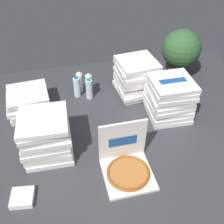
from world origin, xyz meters
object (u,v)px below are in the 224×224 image
Objects in this scene: water_bottle_1 at (80,82)px; napkin_pile at (22,198)px; open_pizza_box at (127,165)px; water_bottle_0 at (89,89)px; potted_plant at (181,51)px; pizza_stack_right_far at (46,136)px; pizza_stack_right_near at (169,98)px; water_bottle_2 at (77,87)px; water_bottle_3 at (89,84)px; pizza_stack_left_near at (28,101)px; pizza_stack_left_far at (136,77)px.

napkin_pile is (-0.58, -1.17, -0.08)m from water_bottle_1.
napkin_pile is at bearing -174.95° from open_pizza_box.
water_bottle_0 is 0.41× the size of potted_plant.
pizza_stack_right_far is at bearing -151.20° from potted_plant.
pizza_stack_right_near is 0.92m from water_bottle_2.
water_bottle_2 reaches higher than napkin_pile.
pizza_stack_right_near is 1.46m from napkin_pile.
water_bottle_1 is 0.10m from water_bottle_3.
open_pizza_box reaches higher than pizza_stack_left_near.
napkin_pile is (-1.12, -1.01, -0.16)m from pizza_stack_left_far.
pizza_stack_right_near reaches higher than napkin_pile.
water_bottle_0 is 1.43× the size of napkin_pile.
water_bottle_0 is at bearing 54.96° from pizza_stack_right_far.
water_bottle_0 is at bearing 177.33° from pizza_stack_left_far.
napkin_pile is at bearing -116.06° from water_bottle_2.
pizza_stack_right_near is 1.82× the size of water_bottle_3.
potted_plant reaches higher than pizza_stack_right_far.
pizza_stack_left_near is at bearing 163.80° from pizza_stack_right_near.
potted_plant is at bearing 51.33° from open_pizza_box.
pizza_stack_left_near is at bearing -166.11° from water_bottle_2.
pizza_stack_left_near is 1.07m from pizza_stack_left_far.
water_bottle_1 is at bearing -178.16° from potted_plant.
water_bottle_2 is at bearing -170.41° from water_bottle_3.
water_bottle_0 and water_bottle_2 have the same top height.
water_bottle_3 is 1.30m from napkin_pile.
water_bottle_3 is at bearing 95.34° from open_pizza_box.
pizza_stack_left_far reaches higher than water_bottle_2.
pizza_stack_right_near is 0.83m from water_bottle_3.
water_bottle_2 is (-0.78, 0.48, -0.08)m from pizza_stack_right_near.
pizza_stack_left_far is 1.87× the size of water_bottle_3.
water_bottle_0 is 0.08m from water_bottle_3.
pizza_stack_left_near is at bearing -174.59° from water_bottle_0.
open_pizza_box reaches higher than water_bottle_1.
napkin_pile is (-0.76, -0.07, -0.05)m from open_pizza_box.
water_bottle_2 is (-0.04, -0.07, 0.00)m from water_bottle_1.
pizza_stack_right_near is at bearing -32.33° from water_bottle_0.
water_bottle_0 is (-0.66, 0.42, -0.08)m from pizza_stack_right_near.
pizza_stack_left_far is (1.06, 0.03, 0.08)m from pizza_stack_left_near.
water_bottle_1 is 1.31m from napkin_pile.
potted_plant reaches higher than water_bottle_2.
open_pizza_box is at bearing -135.20° from pizza_stack_right_near.
potted_plant is (0.36, 0.59, 0.12)m from pizza_stack_right_near.
potted_plant is (1.61, 0.23, 0.21)m from pizza_stack_left_near.
potted_plant is at bearing 9.46° from water_bottle_0.
pizza_stack_left_near is 1.02× the size of pizza_stack_left_far.
water_bottle_2 is 1.16m from potted_plant.
water_bottle_0 is at bearing -61.22° from water_bottle_1.
pizza_stack_left_near is at bearing -159.68° from water_bottle_1.
pizza_stack_left_near is at bearing -172.01° from potted_plant.
pizza_stack_left_far is 0.77× the size of potted_plant.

